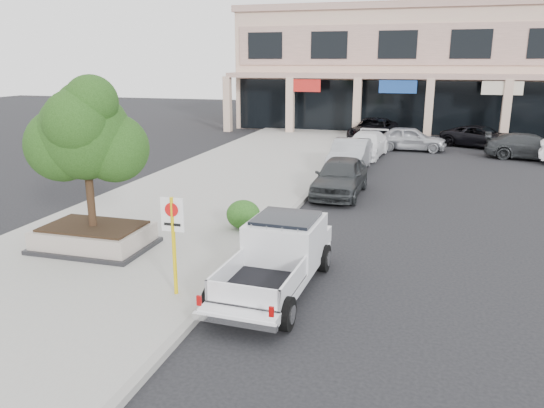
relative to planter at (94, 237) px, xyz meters
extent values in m
plane|color=black|center=(6.04, -0.48, -0.48)|extent=(120.00, 120.00, 0.00)
cube|color=gray|center=(0.54, 5.52, -0.40)|extent=(8.00, 52.00, 0.15)
cube|color=gray|center=(4.49, 5.52, -0.40)|extent=(0.20, 52.00, 0.15)
cube|color=#CFA191|center=(14.04, 33.52, 4.02)|extent=(40.00, 10.00, 9.00)
cube|color=gray|center=(14.04, 33.52, 8.77)|extent=(40.40, 10.40, 0.50)
cube|color=gray|center=(14.04, 27.42, 3.82)|extent=(40.00, 2.20, 0.35)
cube|color=#CFA191|center=(-5.96, 26.57, 1.62)|extent=(0.55, 0.55, 4.20)
cube|color=black|center=(14.04, 28.47, 1.52)|extent=(39.20, 0.08, 3.90)
cube|color=black|center=(0.00, 0.00, -0.27)|extent=(3.20, 2.20, 0.12)
cube|color=gray|center=(0.00, 0.00, 0.04)|extent=(3.00, 2.00, 0.50)
cube|color=black|center=(0.00, 0.00, 0.32)|extent=(2.70, 1.70, 0.06)
cylinder|color=black|center=(0.00, 0.00, 1.45)|extent=(0.22, 0.22, 2.20)
sphere|color=#18330E|center=(0.00, 0.00, 2.95)|extent=(2.50, 2.50, 2.50)
sphere|color=#18330E|center=(0.70, 0.30, 2.55)|extent=(1.90, 1.90, 1.90)
sphere|color=#18330E|center=(-0.30, 0.50, 3.55)|extent=(1.60, 1.60, 1.60)
cylinder|color=yellow|center=(3.63, -2.18, 0.82)|extent=(0.09, 0.09, 2.30)
cube|color=white|center=(3.63, -2.18, 1.57)|extent=(0.55, 0.03, 0.78)
cylinder|color=red|center=(3.63, -2.21, 1.69)|extent=(0.32, 0.02, 0.32)
ellipsoid|color=#193F12|center=(3.52, 2.90, 0.14)|extent=(1.10, 0.99, 0.93)
imported|color=#2B2E30|center=(5.69, 8.73, 0.31)|extent=(1.97, 4.64, 1.56)
imported|color=#93959A|center=(5.40, 13.74, 0.31)|extent=(1.75, 4.82, 1.58)
imported|color=white|center=(5.70, 18.05, 0.23)|extent=(2.50, 5.07, 1.42)
imported|color=black|center=(5.51, 24.00, 0.33)|extent=(3.20, 6.02, 1.61)
imported|color=#B1B2B9|center=(8.04, 21.13, 0.26)|extent=(4.34, 1.78, 1.47)
imported|color=#2E3134|center=(14.65, 19.91, 0.23)|extent=(5.02, 2.44, 1.41)
imported|color=black|center=(12.36, 23.63, 0.20)|extent=(5.37, 3.99, 1.36)
camera|label=1|loc=(8.91, -12.42, 4.88)|focal=35.00mm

